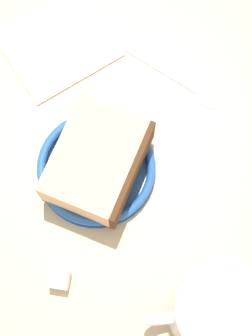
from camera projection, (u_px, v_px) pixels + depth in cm
name	position (u px, v px, depth cm)	size (l,w,h in cm)	color
ground_plane	(94.00, 246.00, 55.44)	(149.16, 149.16, 3.25)	tan
small_plate	(96.00, 168.00, 55.42)	(13.01, 13.01, 1.58)	#26599E
cake_slice	(98.00, 163.00, 53.12)	(13.69, 12.55, 5.02)	#472814
tea_mug	(216.00, 312.00, 47.38)	(8.75, 11.32, 9.25)	white
teaspoon	(193.00, 89.00, 58.56)	(9.15, 10.85, 0.80)	silver
folded_napkin	(58.00, 45.00, 60.22)	(10.70, 11.86, 0.60)	beige
sugar_cube	(59.00, 279.00, 51.89)	(1.95, 1.95, 1.95)	white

